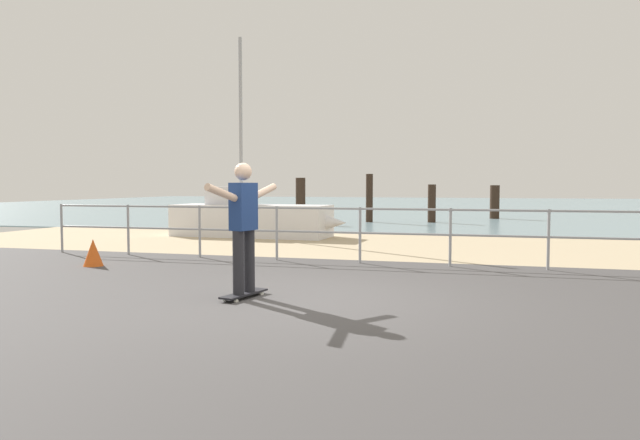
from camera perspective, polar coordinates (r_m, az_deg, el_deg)
The scene contains 13 objects.
ground_plane at distance 6.61m, azimuth -3.70°, elevation -9.37°, with size 24.00×10.00×0.04m, color #474444.
beach_strip at distance 14.31m, azimuth 7.06°, elevation -2.48°, with size 24.00×6.00×0.04m, color tan.
sea_surface at distance 42.16m, azimuth 12.87°, elevation 1.33°, with size 72.00×50.00×0.04m, color #75939E.
railing_fence at distance 11.13m, azimuth -0.23°, elevation -0.52°, with size 11.39×0.05×1.05m.
sailboat at distance 16.65m, azimuth -6.09°, elevation 0.16°, with size 4.98×1.54×5.51m.
skateboard at distance 7.71m, azimuth -7.26°, elevation -7.03°, with size 0.37×0.82×0.08m.
skateboarder at distance 7.60m, azimuth -7.31°, elevation 0.03°, with size 0.40×1.43×1.65m.
groyne_post_0 at distance 23.55m, azimuth -6.92°, elevation 1.61°, with size 0.37×0.37×1.47m, color #332319.
groyne_post_1 at distance 22.28m, azimuth -1.87°, elevation 1.85°, with size 0.36×0.36×1.72m, color #332319.
groyne_post_2 at distance 23.05m, azimuth 4.73°, elevation 2.08°, with size 0.27×0.27×1.87m, color #332319.
groyne_post_3 at distance 23.17m, azimuth 10.62°, elevation 1.54°, with size 0.31×0.31×1.47m, color #332319.
groyne_post_4 at distance 26.40m, azimuth 16.34°, elevation 1.65°, with size 0.40×0.40×1.44m, color #332319.
traffic_cone at distance 11.30m, azimuth -20.84°, elevation -2.97°, with size 0.36×0.36×0.50m, color #E55919.
Camera 1 is at (2.16, -7.08, 1.46)m, focal length 33.51 mm.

